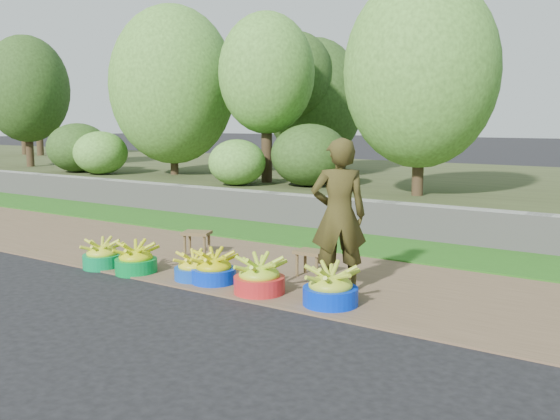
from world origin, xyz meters
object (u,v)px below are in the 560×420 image
Objects in this scene: basin_e at (259,278)px; basin_f at (331,289)px; basin_b at (136,260)px; basin_c at (194,268)px; basin_a at (102,255)px; basin_d at (214,269)px; stool_left at (197,236)px; stool_right at (311,256)px; vendor_woman at (339,215)px.

basin_f reaches higher than basin_e.
basin_b reaches higher than basin_c.
basin_a is 0.87× the size of basin_f.
basin_c is 0.89× the size of basin_d.
basin_d is 0.93× the size of basin_e.
basin_c is at bearing 178.30° from basin_e.
basin_a is 1.29m from stool_left.
basin_a is at bearing -173.08° from basin_d.
stool_right is at bearing -3.76° from stool_left.
vendor_woman reaches higher than stool_left.
basin_b is 0.92× the size of basin_f.
stool_left is 2.54m from vendor_woman.
basin_a is 1.38m from basin_c.
vendor_woman reaches higher than basin_f.
basin_c is at bearing -139.39° from stool_right.
vendor_woman is at bearing -11.00° from stool_left.
basin_f is (0.83, 0.05, 0.00)m from basin_e.
basin_d is 0.92× the size of basin_f.
basin_a is at bearing -176.50° from basin_e.
basin_d is (1.08, 0.16, 0.00)m from basin_b.
basin_b is 1.76m from basin_e.
basin_e is 1.07m from vendor_woman.
stool_left is at bearing 92.08° from basin_b.
stool_right is at bearing -69.10° from vendor_woman.
basin_f is (2.59, 0.15, 0.02)m from basin_b.
basin_b is 1.10m from basin_d.
basin_d reaches higher than stool_right.
basin_b is 1.14m from stool_left.
vendor_woman is at bearing 41.37° from basin_e.
vendor_woman is (2.39, 0.66, 0.67)m from basin_b.
vendor_woman is (2.43, -0.47, 0.56)m from stool_left.
vendor_woman reaches higher than stool_right.
basin_b is at bearing -176.72° from basin_e.
basin_f reaches higher than stool_right.
basin_d is at bearing 179.66° from basin_f.
basin_f is (1.78, 0.02, 0.03)m from basin_c.
basin_f is at bearing -0.34° from basin_d.
basin_e is (2.32, 0.14, 0.02)m from basin_a.
basin_a is at bearing -113.83° from stool_left.
basin_f is 1.15m from stool_right.
stool_left is at bearing 66.17° from basin_a.
basin_b is 0.82m from basin_c.
stool_left reaches higher than stool_right.
stool_left is at bearing 139.15° from basin_d.
stool_right is (0.08, 0.91, 0.08)m from basin_e.
basin_b is at bearing -171.68° from basin_d.
basin_b is at bearing -151.26° from stool_right.
basin_c is 1.32m from stool_left.
basin_b is (0.56, 0.04, 0.01)m from basin_a.
basin_e is 0.33× the size of vendor_woman.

